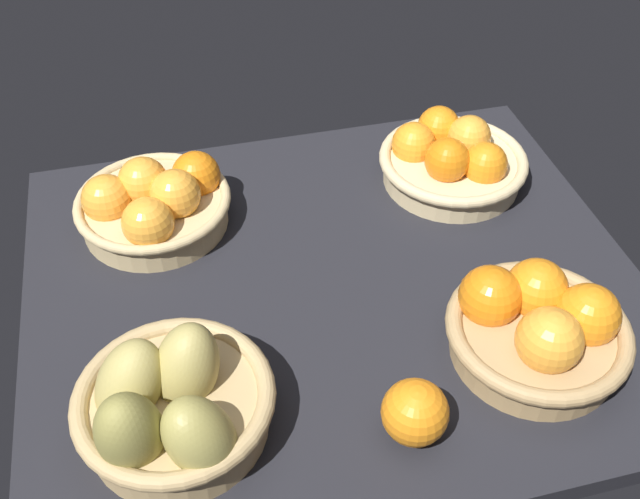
{
  "coord_description": "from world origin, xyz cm",
  "views": [
    {
      "loc": [
        -19.25,
        -68.41,
        76.17
      ],
      "look_at": [
        -1.5,
        2.88,
        7.0
      ],
      "focal_mm": 41.42,
      "sensor_mm": 36.0,
      "label": 1
    }
  ],
  "objects_px": {
    "basket_far_left": "(154,203)",
    "basket_near_left_pears": "(170,406)",
    "basket_far_right": "(452,159)",
    "basket_near_right": "(538,326)",
    "loose_orange_front_gap": "(415,412)"
  },
  "relations": [
    {
      "from": "loose_orange_front_gap",
      "to": "basket_near_left_pears",
      "type": "bearing_deg",
      "value": 166.11
    },
    {
      "from": "basket_far_right",
      "to": "loose_orange_front_gap",
      "type": "height_order",
      "value": "basket_far_right"
    },
    {
      "from": "basket_far_left",
      "to": "basket_far_right",
      "type": "distance_m",
      "value": 0.46
    },
    {
      "from": "basket_far_left",
      "to": "loose_orange_front_gap",
      "type": "distance_m",
      "value": 0.5
    },
    {
      "from": "basket_near_right",
      "to": "basket_near_left_pears",
      "type": "distance_m",
      "value": 0.45
    },
    {
      "from": "basket_far_right",
      "to": "loose_orange_front_gap",
      "type": "bearing_deg",
      "value": -116.17
    },
    {
      "from": "basket_far_right",
      "to": "basket_near_right",
      "type": "height_order",
      "value": "basket_near_right"
    },
    {
      "from": "basket_far_left",
      "to": "basket_near_right",
      "type": "bearing_deg",
      "value": -39.09
    },
    {
      "from": "basket_far_left",
      "to": "basket_near_left_pears",
      "type": "xyz_separation_m",
      "value": [
        -0.01,
        -0.37,
        0.01
      ]
    },
    {
      "from": "basket_far_left",
      "to": "basket_far_right",
      "type": "bearing_deg",
      "value": -0.03
    },
    {
      "from": "basket_far_left",
      "to": "basket_far_right",
      "type": "xyz_separation_m",
      "value": [
        0.46,
        -0.0,
        -0.0
      ]
    },
    {
      "from": "basket_near_right",
      "to": "loose_orange_front_gap",
      "type": "distance_m",
      "value": 0.2
    },
    {
      "from": "basket_near_left_pears",
      "to": "basket_near_right",
      "type": "bearing_deg",
      "value": 1.73
    },
    {
      "from": "basket_near_left_pears",
      "to": "loose_orange_front_gap",
      "type": "relative_size",
      "value": 3.03
    },
    {
      "from": "basket_far_left",
      "to": "loose_orange_front_gap",
      "type": "bearing_deg",
      "value": -59.93
    }
  ]
}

